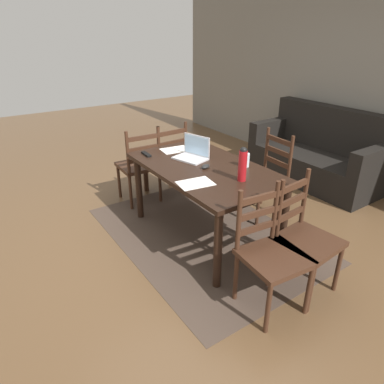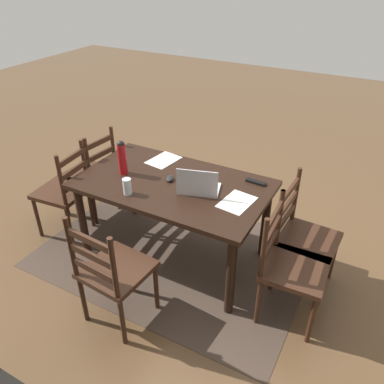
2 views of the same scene
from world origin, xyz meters
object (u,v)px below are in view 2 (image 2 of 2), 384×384
(tv_remote, at_px, (256,182))
(chair_left_near, at_px, (303,238))
(chair_right_far, at_px, (66,191))
(dining_table, at_px, (173,192))
(chair_far_head, at_px, (113,272))
(laptop, at_px, (198,186))
(chair_left_far, at_px, (290,266))
(computer_mouse, at_px, (170,178))
(water_bottle, at_px, (122,157))
(chair_right_near, at_px, (91,174))
(drinking_glass, at_px, (127,186))

(tv_remote, bearing_deg, chair_left_near, 78.10)
(chair_left_near, distance_m, tv_remote, 0.58)
(chair_right_far, distance_m, tv_remote, 1.78)
(dining_table, height_order, chair_far_head, chair_far_head)
(dining_table, distance_m, laptop, 0.30)
(chair_left_far, bearing_deg, computer_mouse, -10.54)
(tv_remote, bearing_deg, computer_mouse, -62.11)
(dining_table, xyz_separation_m, chair_left_far, (-1.07, 0.19, -0.20))
(chair_left_near, xyz_separation_m, water_bottle, (1.52, 0.25, 0.45))
(chair_left_far, bearing_deg, chair_right_near, -9.64)
(chair_far_head, distance_m, chair_left_far, 1.26)
(chair_left_far, bearing_deg, water_bottle, -4.51)
(chair_left_near, height_order, laptop, laptop)
(drinking_glass, xyz_separation_m, tv_remote, (-0.82, -0.63, -0.06))
(chair_right_near, height_order, chair_left_far, same)
(chair_right_near, relative_size, chair_left_far, 1.00)
(chair_far_head, distance_m, tv_remote, 1.33)
(dining_table, distance_m, tv_remote, 0.69)
(chair_right_far, xyz_separation_m, drinking_glass, (-0.85, 0.14, 0.36))
(drinking_glass, bearing_deg, chair_far_head, 112.93)
(chair_far_head, bearing_deg, tv_remote, -117.93)
(chair_right_far, distance_m, chair_left_far, 2.15)
(chair_right_near, bearing_deg, drinking_glass, 149.87)
(laptop, bearing_deg, chair_right_far, 6.19)
(chair_right_near, distance_m, water_bottle, 0.81)
(chair_right_near, xyz_separation_m, chair_left_near, (-2.15, -0.01, 0.00))
(chair_left_near, relative_size, drinking_glass, 7.22)
(water_bottle, relative_size, tv_remote, 1.77)
(laptop, xyz_separation_m, drinking_glass, (0.48, 0.28, 0.01))
(dining_table, relative_size, computer_mouse, 15.71)
(chair_far_head, distance_m, chair_right_far, 1.25)
(chair_far_head, relative_size, chair_left_far, 1.00)
(chair_right_near, relative_size, tv_remote, 5.59)
(chair_left_near, xyz_separation_m, laptop, (0.82, 0.22, 0.36))
(chair_far_head, distance_m, water_bottle, 1.00)
(dining_table, relative_size, laptop, 4.25)
(chair_right_near, height_order, laptop, laptop)
(dining_table, distance_m, chair_left_far, 1.11)
(drinking_glass, bearing_deg, laptop, -149.59)
(chair_left_near, bearing_deg, chair_right_near, 0.16)
(laptop, height_order, drinking_glass, laptop)
(chair_right_near, distance_m, chair_left_near, 2.15)
(chair_left_near, bearing_deg, chair_far_head, 43.32)
(chair_right_near, bearing_deg, tv_remote, -175.40)
(chair_right_near, distance_m, laptop, 1.39)
(dining_table, height_order, chair_left_near, chair_left_near)
(chair_right_near, height_order, tv_remote, chair_right_near)
(chair_left_far, relative_size, drinking_glass, 7.22)
(water_bottle, bearing_deg, tv_remote, -160.16)
(chair_right_far, bearing_deg, drinking_glass, 170.98)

